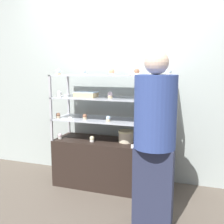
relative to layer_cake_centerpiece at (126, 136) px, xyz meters
name	(u,v)px	position (x,y,z in m)	size (l,w,h in m)	color
ground_plane	(112,186)	(-0.17, -0.01, -0.63)	(20.00, 20.00, 0.00)	brown
back_wall	(121,76)	(-0.17, 0.36, 0.67)	(8.00, 0.05, 2.60)	#A8B2AD
display_base	(112,164)	(-0.17, -0.01, -0.35)	(1.36, 0.45, 0.56)	black
display_riser_lower	(112,121)	(-0.17, -0.01, 0.17)	(1.36, 0.45, 0.25)	#B7B7BC
display_riser_middle	(112,99)	(-0.17, -0.01, 0.42)	(1.36, 0.45, 0.25)	#B7B7BC
display_riser_upper	(112,77)	(-0.17, -0.01, 0.68)	(1.36, 0.45, 0.25)	#B7B7BC
layer_cake_centerpiece	(126,136)	(0.00, 0.00, 0.00)	(0.18, 0.18, 0.13)	beige
sheet_cake_frosted	(86,94)	(-0.47, -0.05, 0.47)	(0.25, 0.17, 0.06)	#DBBC84
cupcake_0	(60,136)	(-0.79, -0.11, -0.03)	(0.05, 0.05, 0.07)	white
cupcake_1	(92,139)	(-0.37, -0.12, -0.03)	(0.05, 0.05, 0.07)	white
cupcake_2	(166,145)	(0.47, -0.10, -0.03)	(0.05, 0.05, 0.07)	#CCB28C
price_tag_0	(133,146)	(0.13, -0.21, -0.05)	(0.04, 0.00, 0.04)	white
cupcake_3	(58,115)	(-0.80, -0.12, 0.22)	(0.05, 0.05, 0.06)	#CCB28C
cupcake_4	(85,117)	(-0.47, -0.09, 0.22)	(0.05, 0.05, 0.06)	#CCB28C
cupcake_5	(108,119)	(-0.17, -0.12, 0.22)	(0.05, 0.05, 0.06)	#CCB28C
cupcake_6	(138,120)	(0.16, -0.10, 0.22)	(0.05, 0.05, 0.06)	white
cupcake_7	(167,122)	(0.47, -0.10, 0.22)	(0.05, 0.05, 0.06)	beige
price_tag_1	(70,119)	(-0.60, -0.21, 0.21)	(0.04, 0.00, 0.04)	white
cupcake_8	(59,94)	(-0.79, -0.10, 0.47)	(0.06, 0.06, 0.07)	white
cupcake_9	(110,95)	(-0.17, -0.05, 0.47)	(0.06, 0.06, 0.07)	#CCB28C
cupcake_10	(137,96)	(0.14, -0.10, 0.47)	(0.06, 0.06, 0.07)	beige
cupcake_11	(167,97)	(0.45, -0.09, 0.47)	(0.06, 0.06, 0.07)	#CCB28C
price_tag_2	(66,96)	(-0.64, -0.21, 0.46)	(0.04, 0.00, 0.04)	white
cupcake_12	(58,72)	(-0.78, -0.12, 0.73)	(0.06, 0.06, 0.07)	#CCB28C
cupcake_13	(83,72)	(-0.49, -0.08, 0.73)	(0.06, 0.06, 0.07)	white
cupcake_14	(112,72)	(-0.15, -0.06, 0.73)	(0.06, 0.06, 0.07)	white
cupcake_15	(137,72)	(0.13, -0.08, 0.73)	(0.06, 0.06, 0.07)	white
cupcake_16	(168,73)	(0.47, -0.11, 0.73)	(0.06, 0.06, 0.07)	beige
price_tag_3	(149,74)	(0.29, -0.21, 0.72)	(0.04, 0.00, 0.04)	white
donut_glazed	(135,74)	(0.09, 0.03, 0.71)	(0.14, 0.14, 0.04)	#EFE5CC
customer_figure	(155,135)	(0.43, -0.62, 0.20)	(0.36, 0.36, 1.55)	#282D47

